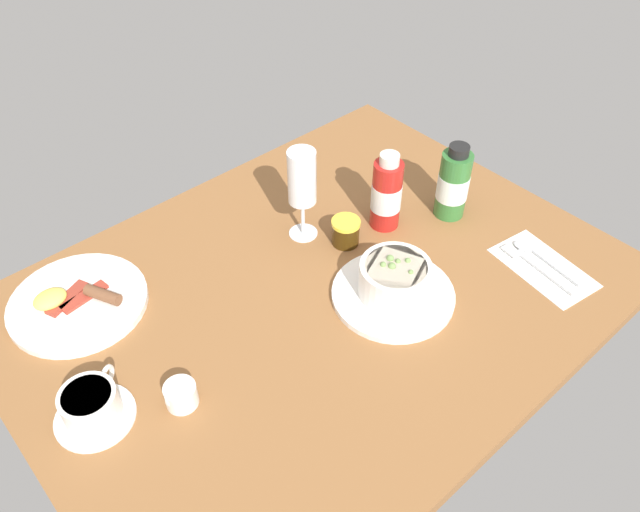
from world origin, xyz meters
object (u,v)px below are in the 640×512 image
(porridge_bowl, at_px, (394,283))
(wine_glass, at_px, (302,181))
(cutlery_setting, at_px, (542,266))
(creamer_jug, at_px, (180,395))
(coffee_cup, at_px, (91,406))
(jam_jar, at_px, (346,232))
(breakfast_plate, at_px, (77,302))
(sauce_bottle_green, at_px, (453,184))
(sauce_bottle_red, at_px, (386,194))

(porridge_bowl, relative_size, wine_glass, 1.14)
(porridge_bowl, distance_m, wine_glass, 0.26)
(cutlery_setting, height_order, creamer_jug, creamer_jug)
(coffee_cup, bearing_deg, cutlery_setting, -18.34)
(coffee_cup, xyz_separation_m, jam_jar, (0.57, 0.04, -0.00))
(porridge_bowl, bearing_deg, wine_glass, 91.84)
(cutlery_setting, bearing_deg, porridge_bowl, 153.51)
(creamer_jug, height_order, wine_glass, wine_glass)
(breakfast_plate, bearing_deg, creamer_jug, -84.76)
(cutlery_setting, relative_size, sauce_bottle_green, 1.25)
(coffee_cup, distance_m, wine_glass, 0.55)
(creamer_jug, bearing_deg, sauce_bottle_green, 2.31)
(sauce_bottle_green, bearing_deg, cutlery_setting, -87.97)
(jam_jar, xyz_separation_m, breakfast_plate, (-0.48, 0.20, -0.02))
(sauce_bottle_green, height_order, breakfast_plate, sauce_bottle_green)
(wine_glass, height_order, breakfast_plate, wine_glass)
(coffee_cup, bearing_deg, creamer_jug, -30.38)
(porridge_bowl, bearing_deg, sauce_bottle_green, 18.84)
(sauce_bottle_green, bearing_deg, coffee_cup, 177.15)
(coffee_cup, bearing_deg, breakfast_plate, 69.87)
(sauce_bottle_green, xyz_separation_m, breakfast_plate, (-0.71, 0.28, -0.07))
(cutlery_setting, distance_m, sauce_bottle_green, 0.24)
(sauce_bottle_red, bearing_deg, breakfast_plate, 160.23)
(cutlery_setting, distance_m, coffee_cup, 0.85)
(creamer_jug, distance_m, breakfast_plate, 0.30)
(sauce_bottle_green, distance_m, sauce_bottle_red, 0.14)
(porridge_bowl, height_order, sauce_bottle_red, sauce_bottle_red)
(creamer_jug, distance_m, jam_jar, 0.47)
(creamer_jug, relative_size, breakfast_plate, 0.25)
(jam_jar, bearing_deg, wine_glass, 120.61)
(porridge_bowl, distance_m, cutlery_setting, 0.31)
(cutlery_setting, bearing_deg, breakfast_plate, 144.98)
(wine_glass, bearing_deg, creamer_jug, -156.00)
(jam_jar, relative_size, sauce_bottle_red, 0.34)
(jam_jar, xyz_separation_m, sauce_bottle_red, (0.10, -0.01, 0.05))
(cutlery_setting, bearing_deg, coffee_cup, 161.66)
(wine_glass, relative_size, breakfast_plate, 0.80)
(porridge_bowl, distance_m, breakfast_plate, 0.58)
(creamer_jug, distance_m, wine_glass, 0.46)
(wine_glass, height_order, sauce_bottle_red, wine_glass)
(coffee_cup, xyz_separation_m, breakfast_plate, (0.09, 0.24, -0.02))
(creamer_jug, xyz_separation_m, sauce_bottle_green, (0.68, 0.03, 0.06))
(porridge_bowl, distance_m, sauce_bottle_red, 0.21)
(cutlery_setting, xyz_separation_m, wine_glass, (-0.28, 0.38, 0.13))
(wine_glass, relative_size, jam_jar, 3.44)
(cutlery_setting, height_order, wine_glass, wine_glass)
(cutlery_setting, xyz_separation_m, creamer_jug, (-0.69, 0.20, 0.02))
(creamer_jug, bearing_deg, sauce_bottle_red, 9.61)
(sauce_bottle_red, xyz_separation_m, breakfast_plate, (-0.58, 0.21, -0.07))
(porridge_bowl, xyz_separation_m, sauce_bottle_green, (0.27, 0.09, 0.04))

